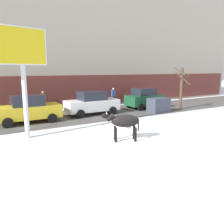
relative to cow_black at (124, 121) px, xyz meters
The scene contains 12 objects.
ground_plane 1.36m from the cow_black, 25.19° to the right, with size 120.00×120.00×0.00m, color white.
road_strip 7.06m from the cow_black, 83.12° to the left, with size 60.00×5.60×0.01m, color #514F4C.
building_facade 14.62m from the cow_black, 86.46° to the left, with size 44.00×6.10×13.00m.
cow_black is the anchor object (origin of this frame).
billboard 6.03m from the cow_black, 144.79° to the left, with size 2.50×0.76×5.56m.
car_yellow_sedan 7.36m from the cow_black, 117.98° to the left, with size 4.23×2.04×1.84m.
car_white_sedan 7.11m from the cow_black, 77.98° to the left, with size 4.23×2.04×1.84m.
car_darkgreen_hatchback 9.93m from the cow_black, 46.17° to the left, with size 3.53×1.97×1.86m.
pedestrian_by_cars 10.30m from the cow_black, 98.69° to the left, with size 0.36×0.24×1.73m.
pedestrian_far_left 11.49m from the cow_black, 62.46° to the left, with size 0.36×0.24×1.73m.
bare_tree_left_lot 10.63m from the cow_black, 28.62° to the left, with size 1.49×1.33×3.82m.
dumpster 8.30m from the cow_black, 36.90° to the left, with size 1.70×1.10×1.20m, color #383D4C.
Camera 1 is at (-6.78, -8.78, 3.53)m, focal length 36.20 mm.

